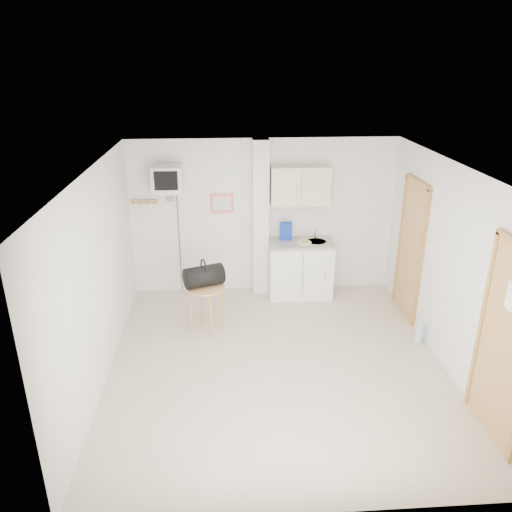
{
  "coord_description": "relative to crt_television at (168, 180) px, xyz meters",
  "views": [
    {
      "loc": [
        -0.63,
        -5.35,
        3.65
      ],
      "look_at": [
        -0.23,
        0.6,
        1.25
      ],
      "focal_mm": 35.0,
      "sensor_mm": 36.0,
      "label": 1
    }
  ],
  "objects": [
    {
      "name": "room_envelope",
      "position": [
        1.69,
        -1.93,
        -0.4
      ],
      "size": [
        4.24,
        4.54,
        2.55
      ],
      "color": "white",
      "rests_on": "ground"
    },
    {
      "name": "kitchenette",
      "position": [
        2.02,
        -0.02,
        -1.13
      ],
      "size": [
        1.03,
        0.58,
        2.1
      ],
      "color": "white",
      "rests_on": "ground"
    },
    {
      "name": "duffel_bag",
      "position": [
        0.53,
        -1.04,
        -1.11
      ],
      "size": [
        0.6,
        0.47,
        0.4
      ],
      "rotation": [
        0.0,
        0.0,
        0.38
      ],
      "color": "black",
      "rests_on": "round_table"
    },
    {
      "name": "ground",
      "position": [
        1.45,
        -2.02,
        -1.94
      ],
      "size": [
        4.5,
        4.5,
        0.0
      ],
      "primitive_type": "plane",
      "color": "#B9AC95",
      "rests_on": "ground"
    },
    {
      "name": "crt_television",
      "position": [
        0.0,
        0.0,
        0.0
      ],
      "size": [
        0.44,
        0.45,
        2.15
      ],
      "color": "slate",
      "rests_on": "ground"
    },
    {
      "name": "round_table",
      "position": [
        0.54,
        -1.07,
        -1.37
      ],
      "size": [
        0.53,
        0.53,
        0.67
      ],
      "rotation": [
        0.0,
        0.0,
        0.27
      ],
      "color": "tan",
      "rests_on": "ground"
    },
    {
      "name": "water_bottle",
      "position": [
        3.43,
        -1.65,
        -1.79
      ],
      "size": [
        0.1,
        0.1,
        0.31
      ],
      "color": "#9BBBD2",
      "rests_on": "ground"
    }
  ]
}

